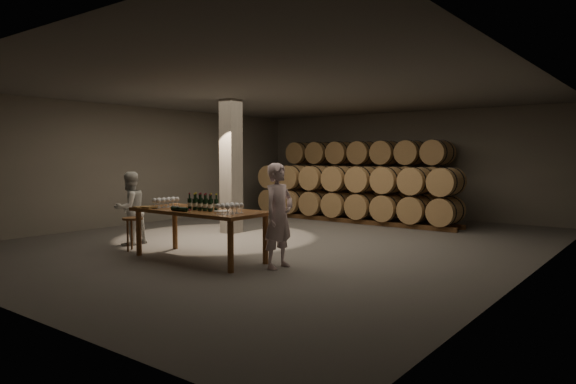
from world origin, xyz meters
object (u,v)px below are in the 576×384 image
Objects in this scene: tasting_table at (199,215)px; notebook_near at (149,207)px; plate at (222,211)px; stool at (133,224)px; bottle_cluster at (203,204)px; person_man at (279,216)px; person_woman at (130,208)px.

notebook_near reaches higher than tasting_table.
stool is (-2.26, -0.18, -0.37)m from plate.
tasting_table is 4.37× the size of bottle_cluster.
tasting_table is 1.50× the size of person_man.
person_man reaches higher than notebook_near.
notebook_near is 1.52m from person_woman.
notebook_near is at bearing -156.34° from tasting_table.
bottle_cluster reaches higher than plate.
person_woman is at bearing 175.56° from tasting_table.
bottle_cluster is 0.46m from plate.
plate is 2.89m from person_woman.
person_woman reaches higher than plate.
person_woman is at bearing 174.87° from bottle_cluster.
plate is at bearing 15.99° from notebook_near.
bottle_cluster is 2.25× the size of plate.
stool is 3.30m from person_man.
bottle_cluster is at bearing 20.63° from notebook_near.
plate is (0.44, 0.02, -0.10)m from bottle_cluster.
person_woman is (-0.62, 0.38, 0.23)m from stool.
plate is (0.58, -0.02, 0.11)m from tasting_table.
bottle_cluster reaches higher than stool.
notebook_near is at bearing 107.51° from person_man.
person_man is at bearing 17.93° from notebook_near.
notebook_near is 2.57m from person_man.
person_woman is (-3.86, -0.14, -0.10)m from person_man.
person_woman is at bearing 159.34° from notebook_near.
notebook_near is 0.15× the size of person_man.
plate is at bearing 110.39° from person_man.
plate is 0.15× the size of person_man.
person_woman is (-2.30, 0.18, -0.03)m from tasting_table.
notebook_near is (-0.90, -0.40, 0.12)m from tasting_table.
stool is at bearing 167.78° from notebook_near.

